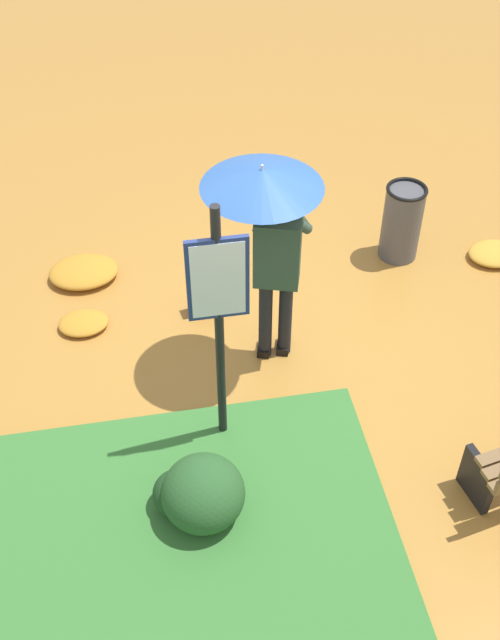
% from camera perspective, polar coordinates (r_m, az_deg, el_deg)
% --- Properties ---
extents(ground_plane, '(18.00, 18.00, 0.00)m').
position_cam_1_polar(ground_plane, '(7.34, 1.64, -2.11)').
color(ground_plane, '#B27A33').
extents(person_with_umbrella, '(0.96, 0.96, 2.04)m').
position_cam_1_polar(person_with_umbrella, '(6.28, 1.37, 7.47)').
color(person_with_umbrella, black).
rests_on(person_with_umbrella, ground_plane).
extents(info_sign_post, '(0.44, 0.07, 2.30)m').
position_cam_1_polar(info_sign_post, '(5.63, -2.28, 1.03)').
color(info_sign_post, black).
rests_on(info_sign_post, ground_plane).
extents(handbag, '(0.32, 0.19, 0.37)m').
position_cam_1_polar(handbag, '(7.65, -3.32, 1.44)').
color(handbag, brown).
rests_on(handbag, ground_plane).
extents(trash_bin, '(0.42, 0.42, 0.83)m').
position_cam_1_polar(trash_bin, '(8.27, 10.88, 6.95)').
color(trash_bin, '#4C4C51').
rests_on(trash_bin, ground_plane).
extents(shrub_cluster, '(0.69, 0.63, 0.56)m').
position_cam_1_polar(shrub_cluster, '(6.03, -3.75, -12.35)').
color(shrub_cluster, '#285628').
rests_on(shrub_cluster, ground_plane).
extents(leaf_pile_near_person, '(0.47, 0.38, 0.10)m').
position_cam_1_polar(leaf_pile_near_person, '(7.68, -11.91, -0.21)').
color(leaf_pile_near_person, '#C68428').
rests_on(leaf_pile_near_person, ground_plane).
extents(leaf_pile_by_bench, '(0.56, 0.45, 0.12)m').
position_cam_1_polar(leaf_pile_by_bench, '(8.68, 17.24, 4.59)').
color(leaf_pile_by_bench, gold).
rests_on(leaf_pile_by_bench, ground_plane).
extents(leaf_pile_far_path, '(0.70, 0.56, 0.15)m').
position_cam_1_polar(leaf_pile_far_path, '(8.22, -11.89, 3.42)').
color(leaf_pile_far_path, '#C68428').
rests_on(leaf_pile_far_path, ground_plane).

